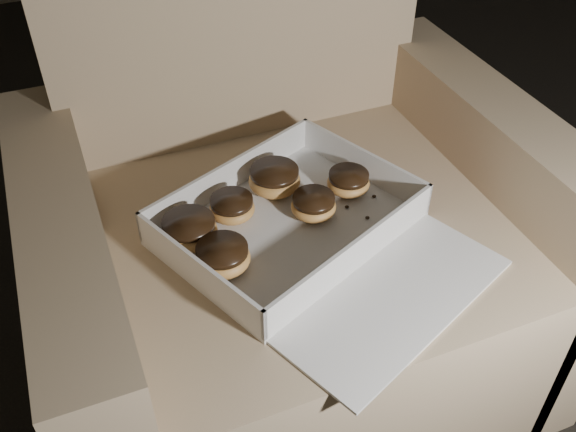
# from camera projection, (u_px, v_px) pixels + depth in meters

# --- Properties ---
(armchair) EXTENTS (0.83, 0.70, 0.87)m
(armchair) POSITION_uv_depth(u_px,v_px,m) (289.00, 246.00, 1.15)
(armchair) COLOR #8D795A
(armchair) RESTS_ON floor
(bakery_box) EXTENTS (0.50, 0.54, 0.06)m
(bakery_box) POSITION_uv_depth(u_px,v_px,m) (307.00, 234.00, 0.98)
(bakery_box) COLOR silver
(bakery_box) RESTS_ON armchair
(donut_a) EXTENTS (0.09, 0.09, 0.04)m
(donut_a) POSITION_uv_depth(u_px,v_px,m) (274.00, 179.00, 1.06)
(donut_a) COLOR #C98A46
(donut_a) RESTS_ON bakery_box
(donut_b) EXTENTS (0.07, 0.07, 0.04)m
(donut_b) POSITION_uv_depth(u_px,v_px,m) (348.00, 182.00, 1.06)
(donut_b) COLOR #C98A46
(donut_b) RESTS_ON bakery_box
(donut_c) EXTENTS (0.09, 0.09, 0.04)m
(donut_c) POSITION_uv_depth(u_px,v_px,m) (189.00, 231.00, 0.96)
(donut_c) COLOR #C98A46
(donut_c) RESTS_ON bakery_box
(donut_d) EXTENTS (0.07, 0.07, 0.04)m
(donut_d) POSITION_uv_depth(u_px,v_px,m) (232.00, 207.00, 1.01)
(donut_d) COLOR #C98A46
(donut_d) RESTS_ON bakery_box
(donut_e) EXTENTS (0.07, 0.07, 0.04)m
(donut_e) POSITION_uv_depth(u_px,v_px,m) (314.00, 205.00, 1.01)
(donut_e) COLOR #C98A46
(donut_e) RESTS_ON bakery_box
(donut_f) EXTENTS (0.08, 0.08, 0.04)m
(donut_f) POSITION_uv_depth(u_px,v_px,m) (223.00, 257.00, 0.92)
(donut_f) COLOR #C98A46
(donut_f) RESTS_ON bakery_box
(crumb_a) EXTENTS (0.01, 0.01, 0.00)m
(crumb_a) POSITION_uv_depth(u_px,v_px,m) (374.00, 196.00, 1.06)
(crumb_a) COLOR black
(crumb_a) RESTS_ON bakery_box
(crumb_b) EXTENTS (0.01, 0.01, 0.00)m
(crumb_b) POSITION_uv_depth(u_px,v_px,m) (367.00, 218.00, 1.02)
(crumb_b) COLOR black
(crumb_b) RESTS_ON bakery_box
(crumb_c) EXTENTS (0.01, 0.01, 0.00)m
(crumb_c) POSITION_uv_depth(u_px,v_px,m) (347.00, 207.00, 1.04)
(crumb_c) COLOR black
(crumb_c) RESTS_ON bakery_box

